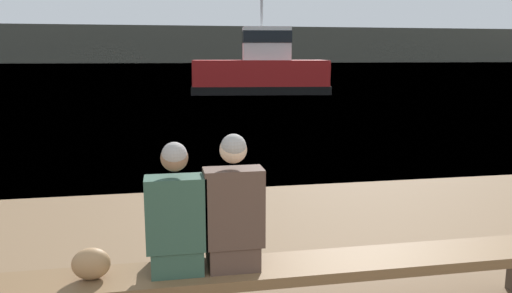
{
  "coord_description": "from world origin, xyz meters",
  "views": [
    {
      "loc": [
        -1.04,
        -1.06,
        2.03
      ],
      "look_at": [
        0.18,
        5.37,
        0.83
      ],
      "focal_mm": 35.0,
      "sensor_mm": 36.0,
      "label": 1
    }
  ],
  "objects_px": {
    "bench_main": "(220,280)",
    "person_left": "(176,219)",
    "shopping_bag": "(91,264)",
    "tugboat_red": "(261,72)",
    "person_right": "(233,213)"
  },
  "relations": [
    {
      "from": "bench_main",
      "to": "tugboat_red",
      "type": "relative_size",
      "value": 0.76
    },
    {
      "from": "person_left",
      "to": "person_right",
      "type": "distance_m",
      "value": 0.41
    },
    {
      "from": "person_right",
      "to": "tugboat_red",
      "type": "distance_m",
      "value": 23.9
    },
    {
      "from": "shopping_bag",
      "to": "person_right",
      "type": "bearing_deg",
      "value": 0.45
    },
    {
      "from": "bench_main",
      "to": "shopping_bag",
      "type": "height_order",
      "value": "shopping_bag"
    },
    {
      "from": "shopping_bag",
      "to": "tugboat_red",
      "type": "bearing_deg",
      "value": 75.93
    },
    {
      "from": "person_right",
      "to": "shopping_bag",
      "type": "height_order",
      "value": "person_right"
    },
    {
      "from": "person_left",
      "to": "tugboat_red",
      "type": "relative_size",
      "value": 0.13
    },
    {
      "from": "bench_main",
      "to": "person_left",
      "type": "height_order",
      "value": "person_left"
    },
    {
      "from": "bench_main",
      "to": "tugboat_red",
      "type": "height_order",
      "value": "tugboat_red"
    },
    {
      "from": "person_left",
      "to": "shopping_bag",
      "type": "xyz_separation_m",
      "value": [
        -0.6,
        -0.01,
        -0.28
      ]
    },
    {
      "from": "bench_main",
      "to": "shopping_bag",
      "type": "bearing_deg",
      "value": 179.98
    },
    {
      "from": "person_left",
      "to": "bench_main",
      "type": "bearing_deg",
      "value": -1.84
    },
    {
      "from": "person_left",
      "to": "person_right",
      "type": "xyz_separation_m",
      "value": [
        0.41,
        -0.0,
        0.02
      ]
    },
    {
      "from": "bench_main",
      "to": "tugboat_red",
      "type": "distance_m",
      "value": 23.94
    }
  ]
}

